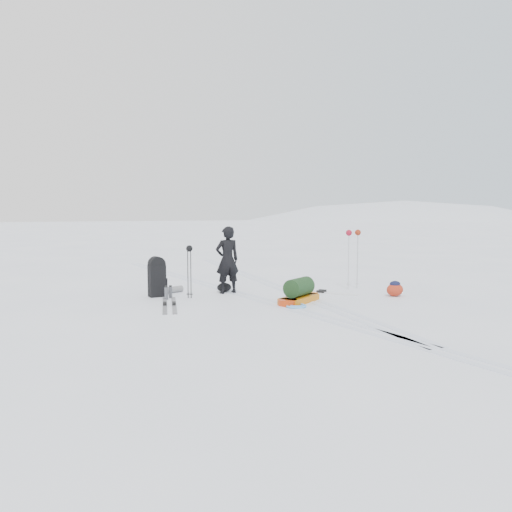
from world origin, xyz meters
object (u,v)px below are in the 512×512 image
object	(u,v)px
skier	(227,260)
ski_poles_black	(189,255)
expedition_rucksack	(159,278)
pulk_sled	(299,293)

from	to	relation	value
skier	ski_poles_black	xyz separation A→B (m)	(-1.03, -0.22, 0.18)
expedition_rucksack	pulk_sled	bearing A→B (deg)	-43.52
skier	ski_poles_black	distance (m)	1.07
expedition_rucksack	ski_poles_black	distance (m)	0.97
ski_poles_black	expedition_rucksack	bearing A→B (deg)	124.41
skier	pulk_sled	distance (m)	2.11
pulk_sled	expedition_rucksack	distance (m)	3.30
pulk_sled	expedition_rucksack	world-z (taller)	expedition_rucksack
skier	pulk_sled	size ratio (longest dim) A/B	1.15
skier	expedition_rucksack	bearing A→B (deg)	-10.24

